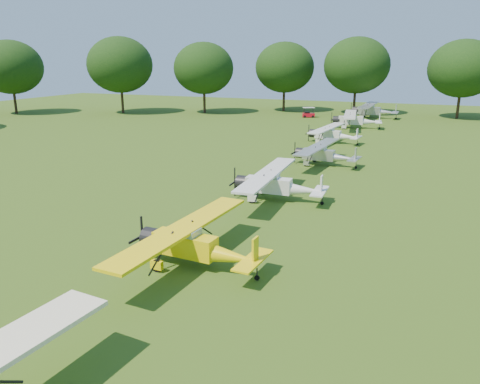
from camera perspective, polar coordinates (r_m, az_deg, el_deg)
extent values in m
plane|color=#305214|center=(29.98, 1.29, -2.18)|extent=(160.00, 160.00, 0.00)
cylinder|color=black|center=(83.31, 25.08, 9.66)|extent=(0.44, 0.44, 4.51)
ellipsoid|color=black|center=(83.02, 25.54, 13.43)|extent=(10.52, 10.52, 8.94)
cylinder|color=black|center=(84.58, 13.78, 10.84)|extent=(0.44, 0.44, 4.74)
ellipsoid|color=black|center=(84.30, 14.05, 14.76)|extent=(11.05, 11.05, 9.39)
cylinder|color=black|center=(87.10, 5.36, 11.28)|extent=(0.44, 0.44, 4.49)
ellipsoid|color=black|center=(86.82, 5.46, 14.89)|extent=(10.47, 10.47, 8.90)
cylinder|color=black|center=(84.03, -4.36, 11.11)|extent=(0.44, 0.44, 4.44)
ellipsoid|color=black|center=(83.75, -4.45, 14.81)|extent=(10.36, 10.36, 8.80)
cylinder|color=black|center=(86.05, -14.16, 10.91)|extent=(0.44, 0.44, 4.77)
ellipsoid|color=black|center=(85.78, -14.43, 14.79)|extent=(11.14, 11.14, 9.47)
cylinder|color=black|center=(91.53, -25.75, 10.04)|extent=(0.44, 0.44, 4.56)
ellipsoid|color=black|center=(91.27, -26.18, 13.51)|extent=(10.64, 10.64, 9.04)
cube|color=yellow|center=(22.03, -6.71, -6.38)|extent=(3.15, 1.14, 1.01)
cone|color=yellow|center=(20.88, -0.59, -7.99)|extent=(2.76, 1.07, 0.87)
cube|color=#8CA5B2|center=(21.88, -6.97, -5.05)|extent=(1.61, 1.00, 0.53)
cylinder|color=black|center=(23.01, -10.59, -5.55)|extent=(0.94, 1.07, 1.01)
cube|color=black|center=(23.37, -11.84, -5.27)|extent=(0.07, 0.12, 2.03)
cube|color=yellow|center=(21.79, -6.99, -4.45)|extent=(2.15, 10.32, 0.14)
cube|color=yellow|center=(20.31, 1.86, -7.23)|extent=(0.14, 0.54, 1.26)
cube|color=yellow|center=(20.52, 1.60, -8.30)|extent=(1.02, 2.76, 0.09)
cylinder|color=black|center=(21.82, -10.11, -8.83)|extent=(0.59, 0.20, 0.58)
cylinder|color=black|center=(23.63, -6.66, -6.69)|extent=(0.59, 0.20, 0.58)
cylinder|color=black|center=(20.79, 2.08, -10.41)|extent=(0.24, 0.09, 0.23)
cube|color=white|center=(31.95, 3.52, 0.86)|extent=(3.14, 1.03, 1.02)
cone|color=white|center=(31.39, 8.12, 0.17)|extent=(2.75, 0.97, 0.87)
cube|color=#8CA5B2|center=(31.85, 3.37, 1.80)|extent=(1.59, 0.95, 0.53)
cylinder|color=black|center=(32.50, 0.40, 1.15)|extent=(0.91, 1.04, 1.01)
cube|color=black|center=(32.71, -0.65, 1.24)|extent=(0.06, 0.12, 2.04)
cube|color=white|center=(31.79, 3.38, 2.22)|extent=(1.78, 10.35, 0.14)
cube|color=white|center=(31.09, 9.90, 0.86)|extent=(0.12, 0.54, 1.26)
cube|color=white|center=(31.23, 9.69, 0.10)|extent=(0.92, 2.75, 0.09)
cylinder|color=black|center=(31.26, 1.50, -0.86)|extent=(0.59, 0.18, 0.58)
cylinder|color=black|center=(33.48, 2.81, 0.28)|extent=(0.59, 0.18, 0.58)
cylinder|color=black|center=(31.42, 9.97, -1.34)|extent=(0.24, 0.09, 0.23)
cube|color=silver|center=(43.03, 9.57, 4.52)|extent=(2.95, 1.11, 0.95)
cone|color=silver|center=(42.41, 12.70, 4.00)|extent=(2.59, 1.04, 0.81)
cube|color=#8CA5B2|center=(42.96, 9.48, 5.19)|extent=(1.51, 0.96, 0.50)
cylinder|color=black|center=(43.56, 7.41, 4.75)|extent=(0.89, 1.01, 0.94)
cube|color=black|center=(43.75, 6.69, 4.83)|extent=(0.06, 0.11, 1.90)
cube|color=silver|center=(42.92, 9.50, 5.48)|extent=(2.17, 9.65, 0.13)
cube|color=silver|center=(42.12, 13.93, 4.47)|extent=(0.13, 0.50, 1.17)
cube|color=silver|center=(42.22, 13.77, 3.94)|extent=(0.99, 2.59, 0.08)
cylinder|color=black|center=(42.34, 8.13, 3.46)|extent=(0.55, 0.19, 0.54)
cylinder|color=black|center=(44.43, 9.08, 4.02)|extent=(0.55, 0.19, 0.54)
cylinder|color=black|center=(42.33, 13.94, 2.92)|extent=(0.22, 0.09, 0.22)
cube|color=white|center=(54.70, 10.66, 6.91)|extent=(2.99, 1.20, 0.95)
cone|color=white|center=(54.03, 13.14, 6.51)|extent=(2.62, 1.11, 0.82)
cube|color=#8CA5B2|center=(54.65, 10.60, 7.44)|extent=(1.54, 1.00, 0.50)
cylinder|color=black|center=(55.25, 8.95, 7.08)|extent=(0.92, 1.03, 0.95)
cube|color=black|center=(55.44, 8.37, 7.14)|extent=(0.07, 0.11, 1.91)
cube|color=white|center=(54.62, 10.61, 7.68)|extent=(2.43, 9.72, 0.13)
cube|color=white|center=(53.73, 14.11, 6.89)|extent=(0.15, 0.51, 1.18)
cube|color=white|center=(53.82, 13.98, 6.47)|extent=(1.06, 2.62, 0.08)
cylinder|color=black|center=(53.97, 9.51, 6.11)|extent=(0.56, 0.21, 0.55)
cylinder|color=black|center=(56.10, 10.28, 6.45)|extent=(0.56, 0.21, 0.55)
cylinder|color=black|center=(53.90, 14.12, 5.66)|extent=(0.23, 0.10, 0.22)
cube|color=white|center=(67.00, 13.34, 8.50)|extent=(3.38, 1.40, 1.08)
cone|color=white|center=(67.03, 15.72, 8.21)|extent=(2.97, 1.30, 0.92)
cube|color=#8CA5B2|center=(66.93, 13.28, 8.99)|extent=(1.75, 1.15, 0.56)
cylinder|color=black|center=(67.05, 11.66, 8.61)|extent=(1.06, 1.18, 1.07)
cube|color=black|center=(67.09, 11.09, 8.64)|extent=(0.08, 0.13, 2.15)
cube|color=white|center=(66.90, 13.30, 9.20)|extent=(2.92, 10.98, 0.14)
cube|color=white|center=(67.00, 16.64, 8.58)|extent=(0.18, 0.57, 1.33)
cube|color=white|center=(67.05, 16.52, 8.19)|extent=(1.25, 2.96, 0.09)
cylinder|color=black|center=(65.84, 12.55, 7.75)|extent=(0.63, 0.24, 0.62)
cylinder|color=black|center=(68.38, 12.63, 8.04)|extent=(0.63, 0.24, 0.62)
cylinder|color=black|center=(67.18, 16.64, 7.46)|extent=(0.25, 0.11, 0.25)
cube|color=silver|center=(79.18, 15.44, 9.53)|extent=(3.61, 1.14, 1.18)
cone|color=silver|center=(78.85, 17.63, 9.21)|extent=(3.16, 1.08, 1.01)
cube|color=#8CA5B2|center=(79.14, 15.39, 9.98)|extent=(1.82, 1.07, 0.62)
cylinder|color=black|center=(79.50, 13.90, 9.66)|extent=(1.03, 1.19, 1.17)
cube|color=black|center=(79.62, 13.38, 9.71)|extent=(0.07, 0.14, 2.35)
cube|color=silver|center=(79.11, 15.41, 10.19)|extent=(1.88, 11.92, 0.16)
cube|color=silver|center=(78.70, 18.49, 9.54)|extent=(0.13, 0.62, 1.46)
cube|color=silver|center=(78.76, 18.37, 9.18)|extent=(1.02, 3.16, 0.10)
cylinder|color=black|center=(78.02, 14.59, 8.88)|extent=(0.68, 0.19, 0.67)
cylinder|color=black|center=(80.78, 14.90, 9.09)|extent=(0.68, 0.19, 0.67)
cylinder|color=black|center=(78.84, 18.48, 8.50)|extent=(0.27, 0.10, 0.27)
cube|color=red|center=(78.15, 8.34, 9.28)|extent=(2.17, 1.68, 0.61)
cube|color=black|center=(78.07, 8.16, 9.54)|extent=(1.08, 1.18, 0.39)
cube|color=white|center=(78.02, 8.38, 10.15)|extent=(2.12, 1.73, 0.07)
cylinder|color=black|center=(77.55, 7.91, 9.09)|extent=(0.40, 0.25, 0.38)
cylinder|color=black|center=(78.62, 7.81, 9.19)|extent=(0.40, 0.25, 0.38)
cylinder|color=black|center=(77.73, 8.88, 9.07)|extent=(0.40, 0.25, 0.38)
cylinder|color=black|center=(78.79, 8.76, 9.17)|extent=(0.40, 0.25, 0.38)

